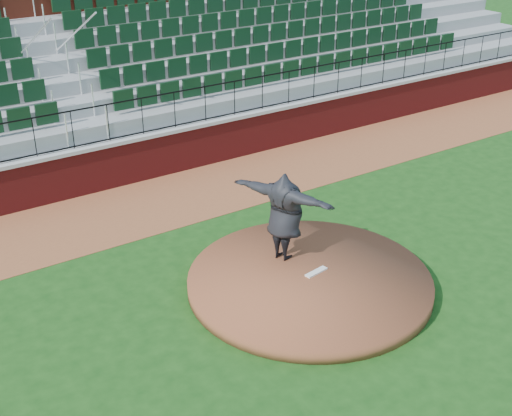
% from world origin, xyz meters
% --- Properties ---
extents(ground, '(90.00, 90.00, 0.00)m').
position_xyz_m(ground, '(0.00, 0.00, 0.00)').
color(ground, '#164213').
rests_on(ground, ground).
extents(warning_track, '(34.00, 3.20, 0.01)m').
position_xyz_m(warning_track, '(0.00, 5.40, 0.01)').
color(warning_track, brown).
rests_on(warning_track, ground).
extents(field_wall, '(34.00, 0.35, 1.20)m').
position_xyz_m(field_wall, '(0.00, 7.00, 0.60)').
color(field_wall, maroon).
rests_on(field_wall, ground).
extents(wall_cap, '(34.00, 0.45, 0.10)m').
position_xyz_m(wall_cap, '(0.00, 7.00, 1.25)').
color(wall_cap, '#B7B7B7').
rests_on(wall_cap, field_wall).
extents(wall_railing, '(34.00, 0.05, 1.00)m').
position_xyz_m(wall_railing, '(0.00, 7.00, 1.80)').
color(wall_railing, black).
rests_on(wall_railing, wall_cap).
extents(seating_stands, '(34.00, 5.10, 4.60)m').
position_xyz_m(seating_stands, '(0.00, 9.72, 2.30)').
color(seating_stands, gray).
rests_on(seating_stands, ground).
extents(concourse_wall, '(34.00, 0.50, 5.50)m').
position_xyz_m(concourse_wall, '(0.00, 12.52, 2.75)').
color(concourse_wall, maroon).
rests_on(concourse_wall, ground).
extents(pitchers_mound, '(5.03, 5.03, 0.25)m').
position_xyz_m(pitchers_mound, '(0.33, 0.01, 0.12)').
color(pitchers_mound, brown).
rests_on(pitchers_mound, ground).
extents(pitching_rubber, '(0.56, 0.22, 0.04)m').
position_xyz_m(pitching_rubber, '(0.53, 0.05, 0.27)').
color(pitching_rubber, white).
rests_on(pitching_rubber, pitchers_mound).
extents(pitcher, '(1.49, 2.50, 1.97)m').
position_xyz_m(pitcher, '(0.36, 0.96, 1.24)').
color(pitcher, black).
rests_on(pitcher, pitchers_mound).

